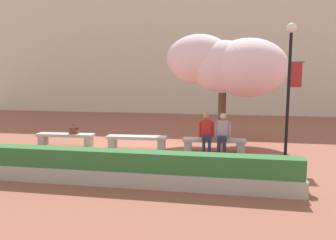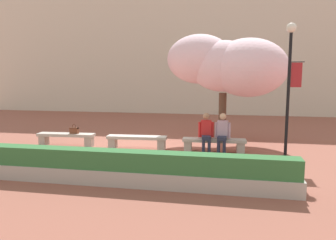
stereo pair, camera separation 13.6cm
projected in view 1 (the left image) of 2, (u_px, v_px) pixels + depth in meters
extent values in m
plane|color=#8E5142|center=(137.00, 149.00, 11.23)|extent=(100.00, 100.00, 0.00)
cube|color=beige|center=(185.00, 36.00, 22.81)|extent=(28.00, 4.00, 10.51)
cube|color=#ADA89E|center=(66.00, 135.00, 11.64)|extent=(2.07, 0.53, 0.10)
cube|color=#ADA89E|center=(43.00, 141.00, 11.77)|extent=(0.26, 0.35, 0.35)
cube|color=#ADA89E|center=(89.00, 142.00, 11.56)|extent=(0.26, 0.35, 0.35)
cube|color=#ADA89E|center=(137.00, 137.00, 11.17)|extent=(2.07, 0.53, 0.10)
cube|color=#ADA89E|center=(113.00, 143.00, 11.31)|extent=(0.26, 0.35, 0.35)
cube|color=#ADA89E|center=(162.00, 145.00, 11.10)|extent=(0.26, 0.35, 0.35)
cube|color=#ADA89E|center=(214.00, 140.00, 10.71)|extent=(2.07, 0.53, 0.10)
cube|color=#ADA89E|center=(188.00, 146.00, 10.84)|extent=(0.26, 0.35, 0.35)
cube|color=#ADA89E|center=(241.00, 148.00, 10.63)|extent=(0.26, 0.35, 0.35)
cube|color=black|center=(204.00, 154.00, 10.39)|extent=(0.12, 0.23, 0.06)
cylinder|color=#23283D|center=(204.00, 147.00, 10.42)|extent=(0.10, 0.10, 0.42)
cube|color=black|center=(209.00, 154.00, 10.38)|extent=(0.12, 0.23, 0.06)
cylinder|color=#23283D|center=(209.00, 147.00, 10.41)|extent=(0.10, 0.10, 0.42)
cube|color=#23283D|center=(206.00, 138.00, 10.56)|extent=(0.32, 0.43, 0.12)
cube|color=red|center=(206.00, 128.00, 10.74)|extent=(0.36, 0.26, 0.54)
sphere|color=#A37556|center=(206.00, 116.00, 10.69)|extent=(0.21, 0.21, 0.21)
cylinder|color=red|center=(200.00, 129.00, 10.74)|extent=(0.09, 0.09, 0.50)
cylinder|color=red|center=(213.00, 130.00, 10.71)|extent=(0.09, 0.09, 0.50)
cube|color=black|center=(218.00, 154.00, 10.32)|extent=(0.11, 0.22, 0.06)
cylinder|color=#23283D|center=(219.00, 147.00, 10.35)|extent=(0.10, 0.10, 0.42)
cube|color=black|center=(224.00, 155.00, 10.28)|extent=(0.11, 0.22, 0.06)
cylinder|color=#23283D|center=(224.00, 148.00, 10.31)|extent=(0.10, 0.10, 0.42)
cube|color=#23283D|center=(222.00, 138.00, 10.47)|extent=(0.30, 0.41, 0.12)
cube|color=#B293A8|center=(223.00, 129.00, 10.65)|extent=(0.35, 0.24, 0.54)
sphere|color=tan|center=(223.00, 116.00, 10.59)|extent=(0.21, 0.21, 0.21)
cylinder|color=#B293A8|center=(216.00, 130.00, 10.68)|extent=(0.09, 0.09, 0.50)
cylinder|color=#B293A8|center=(229.00, 130.00, 10.59)|extent=(0.09, 0.09, 0.50)
cube|color=brown|center=(74.00, 131.00, 11.57)|extent=(0.30, 0.14, 0.22)
cube|color=#552C1C|center=(74.00, 128.00, 11.55)|extent=(0.30, 0.15, 0.04)
torus|color=#4A2718|center=(74.00, 126.00, 11.54)|extent=(0.14, 0.02, 0.14)
cylinder|color=#513828|center=(222.00, 118.00, 12.27)|extent=(0.28, 0.28, 1.86)
ellipsoid|color=#F4CCDB|center=(223.00, 66.00, 12.01)|extent=(2.49, 2.19, 1.86)
ellipsoid|color=#F4CCDB|center=(199.00, 59.00, 12.34)|extent=(2.46, 2.28, 1.84)
ellipsoid|color=#F4CCDB|center=(248.00, 68.00, 11.85)|extent=(2.81, 2.93, 2.11)
cylinder|color=black|center=(285.00, 158.00, 9.78)|extent=(0.24, 0.24, 0.12)
cylinder|color=black|center=(288.00, 98.00, 9.54)|extent=(0.09, 0.09, 3.69)
sphere|color=white|center=(292.00, 28.00, 9.27)|extent=(0.28, 0.28, 0.28)
cylinder|color=black|center=(297.00, 62.00, 9.36)|extent=(0.40, 0.02, 0.02)
cube|color=maroon|center=(296.00, 75.00, 9.41)|extent=(0.30, 0.02, 0.70)
cube|color=#ADA89E|center=(94.00, 175.00, 7.64)|extent=(9.35, 0.50, 0.36)
cube|color=#336B38|center=(94.00, 159.00, 7.58)|extent=(9.25, 0.44, 0.44)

